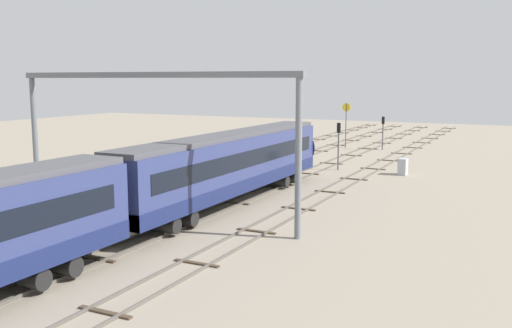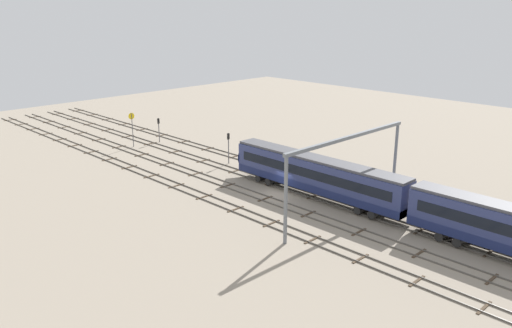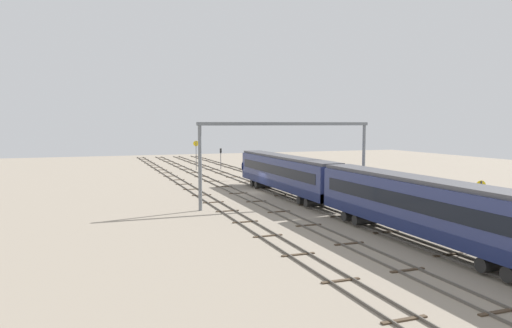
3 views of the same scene
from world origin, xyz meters
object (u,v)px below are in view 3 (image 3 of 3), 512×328
(speed_sign_mid_trackside, at_px, (480,205))
(speed_sign_near_foreground, at_px, (196,150))
(train, at_px, (416,208))
(overhead_gantry, at_px, (287,142))
(signal_light_trackside_departure, at_px, (251,161))
(signal_light_trackside_approach, at_px, (221,155))
(relay_cabinet, at_px, (286,173))

(speed_sign_mid_trackside, bearing_deg, speed_sign_near_foreground, 5.25)
(speed_sign_near_foreground, bearing_deg, train, -177.13)
(speed_sign_mid_trackside, bearing_deg, overhead_gantry, 13.30)
(train, relative_size, speed_sign_mid_trackside, 15.19)
(speed_sign_near_foreground, relative_size, signal_light_trackside_departure, 1.25)
(speed_sign_near_foreground, xyz_separation_m, speed_sign_mid_trackside, (-63.01, -5.79, -0.51))
(speed_sign_mid_trackside, distance_m, signal_light_trackside_approach, 62.68)
(signal_light_trackside_departure, bearing_deg, signal_light_trackside_approach, 0.22)
(speed_sign_mid_trackside, bearing_deg, train, 40.71)
(signal_light_trackside_departure, distance_m, relay_cabinet, 6.51)
(speed_sign_near_foreground, bearing_deg, signal_light_trackside_approach, -94.02)
(speed_sign_near_foreground, height_order, speed_sign_mid_trackside, speed_sign_near_foreground)
(signal_light_trackside_departure, xyz_separation_m, relay_cabinet, (-0.04, -6.12, -2.21))
(overhead_gantry, distance_m, relay_cabinet, 26.51)
(overhead_gantry, height_order, speed_sign_mid_trackside, overhead_gantry)
(signal_light_trackside_departure, bearing_deg, relay_cabinet, -90.33)
(overhead_gantry, distance_m, speed_sign_mid_trackside, 22.40)
(train, xyz_separation_m, relay_cabinet, (41.94, -7.99, -1.91))
(relay_cabinet, bearing_deg, speed_sign_mid_trackside, 173.43)
(train, height_order, signal_light_trackside_departure, train)
(speed_sign_near_foreground, relative_size, relay_cabinet, 3.78)
(speed_sign_near_foreground, height_order, relay_cabinet, speed_sign_near_foreground)
(train, height_order, speed_sign_near_foreground, speed_sign_near_foreground)
(speed_sign_mid_trackside, xyz_separation_m, signal_light_trackside_approach, (62.67, 0.99, -0.54))
(train, height_order, signal_light_trackside_approach, train)
(relay_cabinet, bearing_deg, speed_sign_near_foreground, 31.64)
(overhead_gantry, distance_m, signal_light_trackside_departure, 24.37)
(overhead_gantry, xyz_separation_m, speed_sign_mid_trackside, (-21.52, -5.09, -3.60))
(signal_light_trackside_approach, xyz_separation_m, relay_cabinet, (-17.49, -6.19, -1.94))
(overhead_gantry, height_order, signal_light_trackside_departure, overhead_gantry)
(signal_light_trackside_approach, height_order, signal_light_trackside_departure, signal_light_trackside_departure)
(train, relative_size, speed_sign_near_foreground, 13.40)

